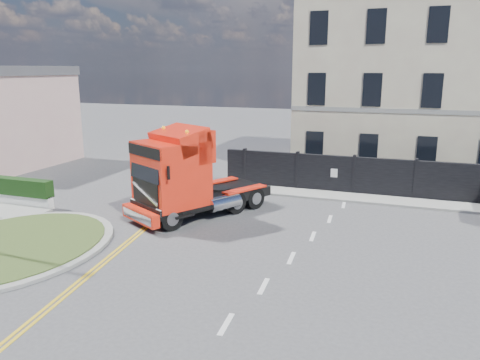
% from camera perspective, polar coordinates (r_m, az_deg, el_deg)
% --- Properties ---
extents(ground, '(120.00, 120.00, 0.00)m').
position_cam_1_polar(ground, '(17.78, -2.79, -7.78)').
color(ground, '#424244').
rests_on(ground, ground).
extents(traffic_island, '(6.80, 6.80, 0.17)m').
position_cam_1_polar(traffic_island, '(19.24, -26.31, -7.28)').
color(traffic_island, gray).
rests_on(traffic_island, ground).
extents(hoarding_fence, '(18.80, 0.25, 2.00)m').
position_cam_1_polar(hoarding_fence, '(24.91, 19.53, 0.06)').
color(hoarding_fence, black).
rests_on(hoarding_fence, ground).
extents(georgian_building, '(12.30, 10.30, 12.80)m').
position_cam_1_polar(georgian_building, '(31.82, 19.32, 11.51)').
color(georgian_building, beige).
rests_on(georgian_building, ground).
extents(pavement_far, '(20.00, 1.60, 0.12)m').
position_cam_1_polar(pavement_far, '(24.27, 18.04, -2.46)').
color(pavement_far, gray).
rests_on(pavement_far, ground).
extents(truck, '(5.29, 6.88, 3.91)m').
position_cam_1_polar(truck, '(20.49, -6.89, 0.14)').
color(truck, black).
rests_on(truck, ground).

